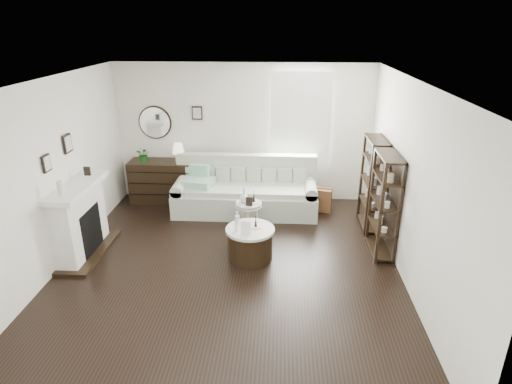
# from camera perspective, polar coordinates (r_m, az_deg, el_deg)

# --- Properties ---
(room) EXTENTS (5.50, 5.50, 5.50)m
(room) POSITION_cam_1_polar(r_m,az_deg,el_deg) (8.34, 3.40, 9.28)
(room) COLOR black
(room) RESTS_ON ground
(fireplace) EXTENTS (0.50, 1.40, 1.84)m
(fireplace) POSITION_cam_1_polar(r_m,az_deg,el_deg) (7.11, -22.37, -3.73)
(fireplace) COLOR white
(fireplace) RESTS_ON ground
(shelf_unit_far) EXTENTS (0.30, 0.80, 1.60)m
(shelf_unit_far) POSITION_cam_1_polar(r_m,az_deg,el_deg) (7.63, 15.30, 1.07)
(shelf_unit_far) COLOR black
(shelf_unit_far) RESTS_ON ground
(shelf_unit_near) EXTENTS (0.30, 0.80, 1.60)m
(shelf_unit_near) POSITION_cam_1_polar(r_m,az_deg,el_deg) (6.82, 16.71, -1.63)
(shelf_unit_near) COLOR black
(shelf_unit_near) RESTS_ON ground
(sofa) EXTENTS (2.68, 0.93, 1.04)m
(sofa) POSITION_cam_1_polar(r_m,az_deg,el_deg) (8.15, -1.40, -0.22)
(sofa) COLOR #A6AF9C
(sofa) RESTS_ON ground
(quilt) EXTENTS (0.64, 0.56, 0.14)m
(quilt) POSITION_cam_1_polar(r_m,az_deg,el_deg) (8.05, -7.73, 1.29)
(quilt) COLOR #299661
(quilt) RESTS_ON sofa
(suitcase) EXTENTS (0.70, 0.36, 0.45)m
(suitcase) POSITION_cam_1_polar(r_m,az_deg,el_deg) (8.30, 7.69, -0.90)
(suitcase) COLOR brown
(suitcase) RESTS_ON ground
(dresser) EXTENTS (1.25, 0.54, 0.84)m
(dresser) POSITION_cam_1_polar(r_m,az_deg,el_deg) (8.78, -12.36, 1.43)
(dresser) COLOR black
(dresser) RESTS_ON ground
(table_lamp) EXTENTS (0.28, 0.28, 0.37)m
(table_lamp) POSITION_cam_1_polar(r_m,az_deg,el_deg) (8.50, -10.30, 5.20)
(table_lamp) COLOR beige
(table_lamp) RESTS_ON dresser
(potted_plant) EXTENTS (0.32, 0.30, 0.29)m
(potted_plant) POSITION_cam_1_polar(r_m,az_deg,el_deg) (8.65, -14.75, 4.85)
(potted_plant) COLOR #175117
(potted_plant) RESTS_ON dresser
(drum_table) EXTENTS (0.74, 0.74, 0.51)m
(drum_table) POSITION_cam_1_polar(r_m,az_deg,el_deg) (6.56, -0.78, -6.86)
(drum_table) COLOR black
(drum_table) RESTS_ON ground
(pedestal_table) EXTENTS (0.45, 0.45, 0.55)m
(pedestal_table) POSITION_cam_1_polar(r_m,az_deg,el_deg) (7.26, -1.00, -1.80)
(pedestal_table) COLOR silver
(pedestal_table) RESTS_ON ground
(eiffel_drum) EXTENTS (0.10, 0.10, 0.17)m
(eiffel_drum) POSITION_cam_1_polar(r_m,az_deg,el_deg) (6.44, -0.03, -4.03)
(eiffel_drum) COLOR black
(eiffel_drum) RESTS_ON drum_table
(bottle_drum) EXTENTS (0.07, 0.07, 0.31)m
(bottle_drum) POSITION_cam_1_polar(r_m,az_deg,el_deg) (6.31, -2.54, -3.92)
(bottle_drum) COLOR silver
(bottle_drum) RESTS_ON drum_table
(card_frame_drum) EXTENTS (0.15, 0.06, 0.20)m
(card_frame_drum) POSITION_cam_1_polar(r_m,az_deg,el_deg) (6.23, -1.40, -4.83)
(card_frame_drum) COLOR silver
(card_frame_drum) RESTS_ON drum_table
(eiffel_ped) EXTENTS (0.13, 0.13, 0.20)m
(eiffel_ped) POSITION_cam_1_polar(r_m,az_deg,el_deg) (7.22, -0.29, -0.66)
(eiffel_ped) COLOR black
(eiffel_ped) RESTS_ON pedestal_table
(flask_ped) EXTENTS (0.15, 0.15, 0.28)m
(flask_ped) POSITION_cam_1_polar(r_m,az_deg,el_deg) (7.21, -1.62, -0.36)
(flask_ped) COLOR silver
(flask_ped) RESTS_ON pedestal_table
(card_frame_ped) EXTENTS (0.12, 0.06, 0.15)m
(card_frame_ped) POSITION_cam_1_polar(r_m,az_deg,el_deg) (7.10, -0.92, -1.28)
(card_frame_ped) COLOR black
(card_frame_ped) RESTS_ON pedestal_table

